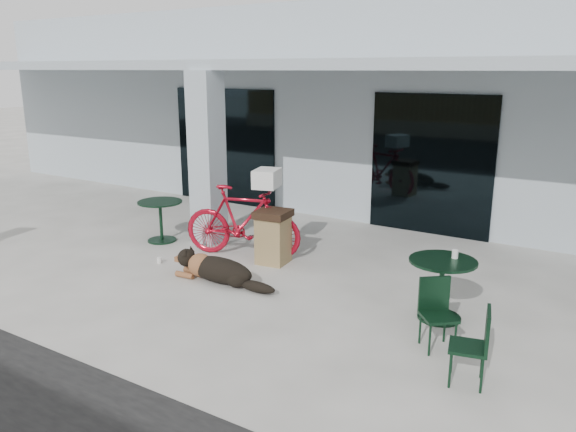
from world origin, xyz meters
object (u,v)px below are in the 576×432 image
Objects in this scene: cafe_table_far at (441,290)px; trash_receptacle at (273,237)px; cafe_table_near at (161,221)px; cafe_chair_far_a at (439,316)px; bicycle at (242,221)px; dog at (219,268)px; cafe_chair_far_b at (468,346)px.

cafe_table_far is 3.10m from trash_receptacle.
cafe_table_near is 0.96× the size of cafe_table_far.
bicycle is at bearing 119.32° from cafe_chair_far_a.
dog is at bearing -25.93° from cafe_table_near.
cafe_table_near is 0.99× the size of cafe_chair_far_b.
bicycle is 4.83m from cafe_chair_far_b.
trash_receptacle reaches higher than cafe_chair_far_a.
dog is (0.44, -1.20, -0.39)m from bicycle.
dog is at bearing -170.97° from cafe_table_far.
bicycle is at bearing 105.33° from dog.
cafe_chair_far_a is 0.92× the size of trash_receptacle.
trash_receptacle is at bearing 75.86° from dog.
cafe_chair_far_b is at bearing -17.66° from cafe_table_near.
bicycle reaches higher than cafe_chair_far_a.
cafe_chair_far_a is at bearing -24.77° from trash_receptacle.
cafe_table_far is 1.04× the size of cafe_chair_far_a.
cafe_table_far is at bearing -12.72° from trash_receptacle.
cafe_chair_far_a reaches higher than cafe_table_far.
cafe_table_far reaches higher than dog.
cafe_chair_far_a is at bearing -152.60° from cafe_chair_far_b.
cafe_chair_far_a is 0.99× the size of cafe_chair_far_b.
trash_receptacle is at bearing 115.73° from cafe_chair_far_a.
cafe_chair_far_b is (6.18, -1.97, 0.03)m from cafe_table_near.
trash_receptacle is at bearing 167.28° from cafe_table_far.
cafe_chair_far_b is at bearing -28.95° from trash_receptacle.
cafe_chair_far_a is 3.58m from trash_receptacle.
bicycle reaches higher than dog.
dog is 1.58× the size of cafe_table_far.
cafe_table_far is at bearing 65.82° from cafe_chair_far_a.
cafe_table_near is at bearing 126.66° from cafe_chair_far_a.
trash_receptacle is at bearing -106.53° from bicycle.
cafe_chair_far_a is at bearing -74.68° from cafe_table_far.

